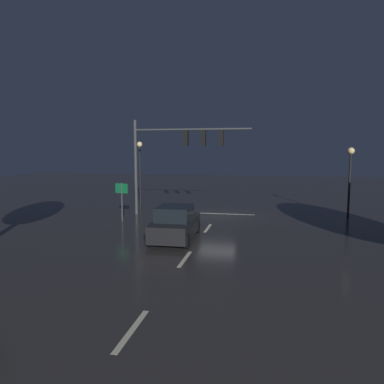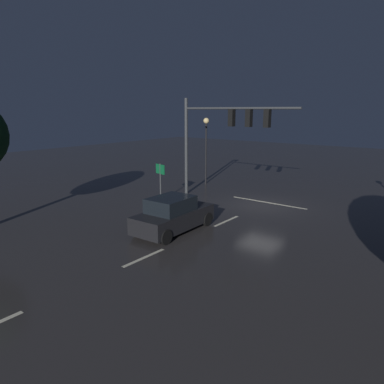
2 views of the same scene
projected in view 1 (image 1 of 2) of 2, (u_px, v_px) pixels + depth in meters
ground_plane at (217, 216)px, 24.54m from camera, size 80.00×80.00×0.00m
traffic_signal_assembly at (177, 147)px, 24.20m from camera, size 7.93×0.47×6.42m
lane_dash_far at (208, 228)px, 20.64m from camera, size 0.16×2.20×0.01m
lane_dash_mid at (185, 259)px, 14.80m from camera, size 0.16×2.20×0.01m
lane_dash_near at (132, 330)px, 8.96m from camera, size 0.16×2.20×0.01m
stop_bar at (219, 214)px, 25.35m from camera, size 5.00×0.16×0.01m
car_approaching at (175, 224)px, 17.96m from camera, size 2.02×4.42×1.70m
street_lamp_left_kerb at (350, 168)px, 23.23m from camera, size 0.44×0.44×4.58m
street_lamp_right_kerb at (140, 161)px, 28.67m from camera, size 0.44×0.44×5.07m
route_sign at (122, 193)px, 22.50m from camera, size 0.89×0.28×2.41m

